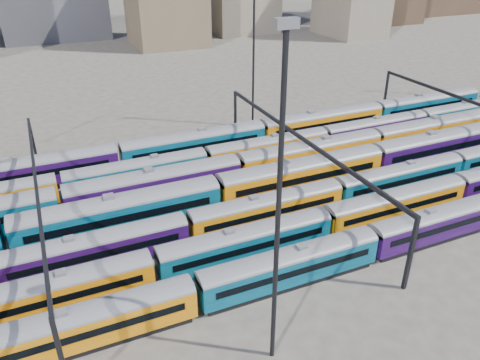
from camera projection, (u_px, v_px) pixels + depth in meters
name	position (u px, v px, depth m)	size (l,w,h in m)	color
ground	(225.00, 210.00, 56.72)	(500.00, 500.00, 0.00)	#413B37
rake_0	(290.00, 263.00, 43.63)	(130.13, 2.72, 4.56)	black
rake_1	(246.00, 240.00, 46.87)	(131.63, 2.75, 4.62)	black
rake_2	(187.00, 225.00, 49.28)	(112.63, 2.75, 4.61)	black
rake_3	(302.00, 172.00, 59.13)	(113.92, 3.33, 5.63)	black
rake_4	(311.00, 152.00, 64.80)	(153.55, 3.21, 5.41)	black
rake_5	(268.00, 146.00, 67.57)	(133.19, 2.78, 4.67)	black
rake_6	(194.00, 142.00, 68.03)	(109.17, 3.20, 5.39)	black
gantry_1	(38.00, 194.00, 46.40)	(0.35, 40.35, 8.03)	black
gantry_2	(300.00, 145.00, 57.16)	(0.35, 40.35, 8.03)	black
gantry_3	(479.00, 112.00, 67.92)	(0.35, 40.35, 8.03)	black
mast_2	(279.00, 203.00, 30.63)	(1.40, 0.50, 25.60)	black
mast_3	(254.00, 45.00, 75.05)	(1.40, 0.50, 25.60)	black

